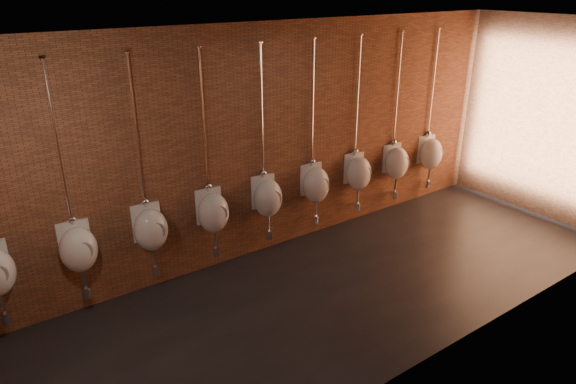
{
  "coord_description": "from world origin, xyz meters",
  "views": [
    {
      "loc": [
        -3.75,
        -4.17,
        3.68
      ],
      "look_at": [
        -0.18,
        0.9,
        1.1
      ],
      "focal_mm": 32.0,
      "sensor_mm": 36.0,
      "label": 1
    }
  ],
  "objects_px": {
    "urinal_4": "(268,197)",
    "urinal_6": "(358,172)",
    "urinal_3": "(213,212)",
    "urinal_5": "(316,184)",
    "urinal_7": "(397,162)",
    "urinal_8": "(431,153)",
    "urinal_1": "(78,248)",
    "urinal_2": "(151,228)"
  },
  "relations": [
    {
      "from": "urinal_2",
      "to": "urinal_6",
      "type": "bearing_deg",
      "value": 0.0
    },
    {
      "from": "urinal_8",
      "to": "urinal_4",
      "type": "bearing_deg",
      "value": 180.0
    },
    {
      "from": "urinal_3",
      "to": "urinal_5",
      "type": "bearing_deg",
      "value": 0.0
    },
    {
      "from": "urinal_6",
      "to": "urinal_5",
      "type": "bearing_deg",
      "value": 180.0
    },
    {
      "from": "urinal_1",
      "to": "urinal_6",
      "type": "relative_size",
      "value": 1.0
    },
    {
      "from": "urinal_5",
      "to": "urinal_3",
      "type": "bearing_deg",
      "value": 180.0
    },
    {
      "from": "urinal_3",
      "to": "urinal_4",
      "type": "height_order",
      "value": "same"
    },
    {
      "from": "urinal_8",
      "to": "urinal_2",
      "type": "bearing_deg",
      "value": 180.0
    },
    {
      "from": "urinal_1",
      "to": "urinal_5",
      "type": "bearing_deg",
      "value": 0.0
    },
    {
      "from": "urinal_1",
      "to": "urinal_7",
      "type": "bearing_deg",
      "value": 0.0
    },
    {
      "from": "urinal_2",
      "to": "urinal_7",
      "type": "xyz_separation_m",
      "value": [
        4.24,
        0.0,
        0.0
      ]
    },
    {
      "from": "urinal_1",
      "to": "urinal_8",
      "type": "bearing_deg",
      "value": 0.0
    },
    {
      "from": "urinal_4",
      "to": "urinal_6",
      "type": "distance_m",
      "value": 1.7
    },
    {
      "from": "urinal_2",
      "to": "urinal_7",
      "type": "distance_m",
      "value": 4.24
    },
    {
      "from": "urinal_1",
      "to": "urinal_3",
      "type": "relative_size",
      "value": 1.0
    },
    {
      "from": "urinal_1",
      "to": "urinal_2",
      "type": "xyz_separation_m",
      "value": [
        0.85,
        0.0,
        0.0
      ]
    },
    {
      "from": "urinal_1",
      "to": "urinal_3",
      "type": "bearing_deg",
      "value": 0.0
    },
    {
      "from": "urinal_1",
      "to": "urinal_7",
      "type": "xyz_separation_m",
      "value": [
        5.09,
        0.0,
        0.0
      ]
    },
    {
      "from": "urinal_1",
      "to": "urinal_4",
      "type": "bearing_deg",
      "value": 0.0
    },
    {
      "from": "urinal_7",
      "to": "urinal_8",
      "type": "xyz_separation_m",
      "value": [
        0.85,
        0.0,
        0.0
      ]
    },
    {
      "from": "urinal_1",
      "to": "urinal_3",
      "type": "height_order",
      "value": "same"
    },
    {
      "from": "urinal_3",
      "to": "urinal_6",
      "type": "distance_m",
      "value": 2.55
    },
    {
      "from": "urinal_4",
      "to": "urinal_7",
      "type": "distance_m",
      "value": 2.55
    },
    {
      "from": "urinal_1",
      "to": "urinal_8",
      "type": "height_order",
      "value": "same"
    },
    {
      "from": "urinal_7",
      "to": "urinal_8",
      "type": "height_order",
      "value": "same"
    },
    {
      "from": "urinal_2",
      "to": "urinal_1",
      "type": "bearing_deg",
      "value": 180.0
    },
    {
      "from": "urinal_4",
      "to": "urinal_8",
      "type": "bearing_deg",
      "value": 0.0
    },
    {
      "from": "urinal_3",
      "to": "urinal_8",
      "type": "relative_size",
      "value": 1.0
    },
    {
      "from": "urinal_3",
      "to": "urinal_6",
      "type": "bearing_deg",
      "value": 0.0
    },
    {
      "from": "urinal_3",
      "to": "urinal_7",
      "type": "relative_size",
      "value": 1.0
    },
    {
      "from": "urinal_5",
      "to": "urinal_6",
      "type": "height_order",
      "value": "same"
    },
    {
      "from": "urinal_5",
      "to": "urinal_6",
      "type": "distance_m",
      "value": 0.85
    },
    {
      "from": "urinal_5",
      "to": "urinal_8",
      "type": "xyz_separation_m",
      "value": [
        2.55,
        0.0,
        0.0
      ]
    },
    {
      "from": "urinal_2",
      "to": "urinal_5",
      "type": "distance_m",
      "value": 2.55
    },
    {
      "from": "urinal_4",
      "to": "urinal_5",
      "type": "height_order",
      "value": "same"
    },
    {
      "from": "urinal_5",
      "to": "urinal_8",
      "type": "height_order",
      "value": "same"
    },
    {
      "from": "urinal_6",
      "to": "urinal_3",
      "type": "bearing_deg",
      "value": 180.0
    },
    {
      "from": "urinal_3",
      "to": "urinal_2",
      "type": "bearing_deg",
      "value": 180.0
    },
    {
      "from": "urinal_7",
      "to": "urinal_8",
      "type": "relative_size",
      "value": 1.0
    },
    {
      "from": "urinal_6",
      "to": "urinal_1",
      "type": "bearing_deg",
      "value": 180.0
    },
    {
      "from": "urinal_4",
      "to": "urinal_2",
      "type": "bearing_deg",
      "value": 180.0
    },
    {
      "from": "urinal_3",
      "to": "urinal_4",
      "type": "xyz_separation_m",
      "value": [
        0.85,
        0.0,
        0.0
      ]
    }
  ]
}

